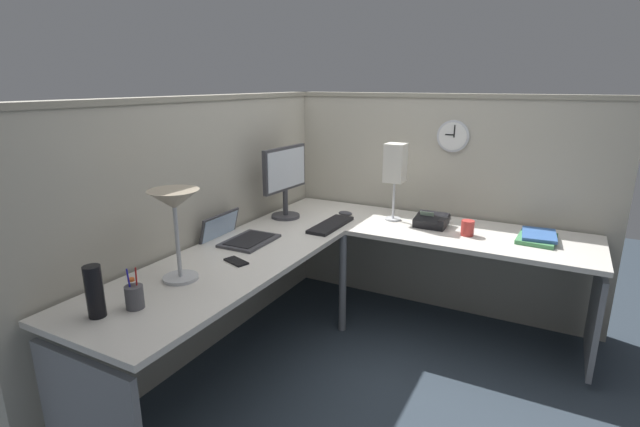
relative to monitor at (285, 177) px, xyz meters
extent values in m
plane|color=#2D3842|center=(-0.22, -0.64, -1.02)|extent=(6.80, 6.80, 0.00)
cube|color=#A8A393|center=(-0.59, 0.23, -0.25)|extent=(2.57, 0.10, 1.55)
cube|color=gray|center=(-0.59, 0.23, 0.54)|extent=(2.57, 0.12, 0.03)
cube|color=#A8A393|center=(0.65, -0.90, -0.25)|extent=(0.10, 2.37, 1.55)
cube|color=gray|center=(0.65, -0.90, 0.54)|extent=(0.12, 2.37, 0.03)
cube|color=beige|center=(-0.60, -0.17, -0.31)|extent=(2.35, 0.66, 0.03)
cube|color=beige|center=(0.25, -1.24, -0.31)|extent=(0.66, 1.49, 0.03)
cylinder|color=slate|center=(-0.06, -0.48, -0.67)|extent=(0.05, 0.05, 0.70)
cube|color=slate|center=(-1.75, -0.17, -0.67)|extent=(0.03, 0.58, 0.60)
cube|color=slate|center=(0.25, -1.97, -0.67)|extent=(0.58, 0.03, 0.60)
cylinder|color=#38383D|center=(0.00, 0.00, -0.28)|extent=(0.20, 0.20, 0.02)
cylinder|color=#38383D|center=(0.00, 0.00, -0.18)|extent=(0.04, 0.04, 0.20)
cube|color=#38383D|center=(0.00, 0.00, 0.06)|extent=(0.46, 0.06, 0.30)
cube|color=silver|center=(0.00, -0.02, 0.06)|extent=(0.42, 0.03, 0.26)
cube|color=#38383D|center=(-0.55, -0.09, -0.29)|extent=(0.35, 0.25, 0.02)
cube|color=black|center=(-0.55, -0.09, -0.28)|extent=(0.29, 0.19, 0.00)
cube|color=#38383D|center=(-0.56, 0.14, -0.25)|extent=(0.34, 0.08, 0.22)
cube|color=#99B2D1|center=(-0.56, 0.13, -0.25)|extent=(0.31, 0.06, 0.18)
cube|color=black|center=(-0.05, -0.38, -0.28)|extent=(0.43, 0.14, 0.02)
ellipsoid|color=#38383D|center=(0.24, -0.35, -0.28)|extent=(0.06, 0.10, 0.03)
cylinder|color=#B7BABF|center=(-1.16, -0.12, -0.29)|extent=(0.17, 0.17, 0.02)
cylinder|color=#B7BABF|center=(-1.16, -0.12, -0.09)|extent=(0.02, 0.02, 0.38)
cone|color=gray|center=(-1.16, -0.12, 0.11)|extent=(0.24, 0.24, 0.09)
cylinder|color=#4C4C51|center=(-1.47, -0.16, -0.24)|extent=(0.08, 0.08, 0.10)
cylinder|color=#1E1EB2|center=(-1.48, -0.15, -0.18)|extent=(0.01, 0.02, 0.13)
cylinder|color=#B21E1E|center=(-1.46, -0.17, -0.18)|extent=(0.01, 0.01, 0.13)
cylinder|color=#D8591E|center=(-1.47, -0.15, -0.17)|extent=(0.03, 0.03, 0.01)
cube|color=black|center=(-0.85, -0.22, -0.29)|extent=(0.11, 0.16, 0.01)
cylinder|color=black|center=(-1.59, -0.09, -0.18)|extent=(0.07, 0.07, 0.22)
cube|color=black|center=(0.27, -0.97, -0.26)|extent=(0.19, 0.20, 0.10)
cube|color=#8CA58C|center=(0.27, -0.94, -0.22)|extent=(0.01, 0.09, 0.04)
cube|color=black|center=(0.27, -1.05, -0.24)|extent=(0.19, 0.04, 0.04)
cube|color=#3F7F4C|center=(0.28, -1.61, -0.28)|extent=(0.29, 0.23, 0.02)
cube|color=#335999|center=(0.30, -1.62, -0.26)|extent=(0.28, 0.21, 0.02)
cylinder|color=#B7BABF|center=(0.30, -0.69, -0.29)|extent=(0.11, 0.11, 0.01)
cylinder|color=#B7BABF|center=(0.30, -0.69, -0.15)|extent=(0.02, 0.02, 0.27)
cube|color=silver|center=(0.30, -0.69, 0.11)|extent=(0.13, 0.13, 0.26)
cylinder|color=#B2332D|center=(0.19, -1.21, -0.25)|extent=(0.08, 0.08, 0.10)
cylinder|color=#B7BABF|center=(0.60, -1.00, 0.27)|extent=(0.03, 0.22, 0.22)
cylinder|color=white|center=(0.58, -1.00, 0.27)|extent=(0.00, 0.19, 0.19)
cube|color=black|center=(0.58, -0.98, 0.28)|extent=(0.00, 0.06, 0.01)
cube|color=black|center=(0.58, -1.01, 0.31)|extent=(0.00, 0.01, 0.08)
camera|label=1|loc=(-2.69, -1.69, 0.63)|focal=26.18mm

